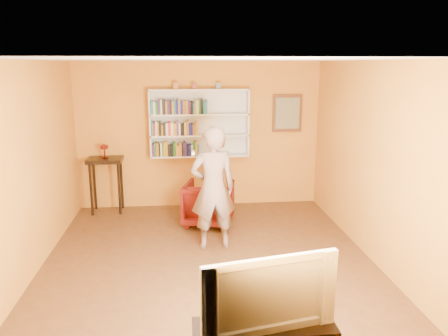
{
  "coord_description": "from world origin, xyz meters",
  "views": [
    {
      "loc": [
        -0.34,
        -5.56,
        2.65
      ],
      "look_at": [
        0.29,
        0.75,
        1.13
      ],
      "focal_mm": 35.0,
      "sensor_mm": 36.0,
      "label": 1
    }
  ],
  "objects_px": {
    "bookshelf": "(199,123)",
    "armchair": "(209,203)",
    "person": "(213,188)",
    "ruby_lustre": "(104,148)",
    "television": "(265,289)",
    "console_table": "(106,168)"
  },
  "relations": [
    {
      "from": "person",
      "to": "armchair",
      "type": "bearing_deg",
      "value": -96.93
    },
    {
      "from": "console_table",
      "to": "television",
      "type": "bearing_deg",
      "value": -65.51
    },
    {
      "from": "armchair",
      "to": "television",
      "type": "distance_m",
      "value": 3.72
    },
    {
      "from": "ruby_lustre",
      "to": "person",
      "type": "bearing_deg",
      "value": -44.74
    },
    {
      "from": "ruby_lustre",
      "to": "television",
      "type": "height_order",
      "value": "ruby_lustre"
    },
    {
      "from": "console_table",
      "to": "ruby_lustre",
      "type": "xyz_separation_m",
      "value": [
        0.0,
        -0.0,
        0.35
      ]
    },
    {
      "from": "person",
      "to": "ruby_lustre",
      "type": "bearing_deg",
      "value": -52.03
    },
    {
      "from": "armchair",
      "to": "person",
      "type": "distance_m",
      "value": 1.12
    },
    {
      "from": "ruby_lustre",
      "to": "television",
      "type": "distance_m",
      "value": 4.96
    },
    {
      "from": "armchair",
      "to": "television",
      "type": "height_order",
      "value": "television"
    },
    {
      "from": "console_table",
      "to": "person",
      "type": "bearing_deg",
      "value": -44.74
    },
    {
      "from": "bookshelf",
      "to": "person",
      "type": "bearing_deg",
      "value": -87.02
    },
    {
      "from": "ruby_lustre",
      "to": "person",
      "type": "xyz_separation_m",
      "value": [
        1.81,
        -1.79,
        -0.28
      ]
    },
    {
      "from": "console_table",
      "to": "ruby_lustre",
      "type": "distance_m",
      "value": 0.35
    },
    {
      "from": "console_table",
      "to": "person",
      "type": "relative_size",
      "value": 0.55
    },
    {
      "from": "bookshelf",
      "to": "armchair",
      "type": "xyz_separation_m",
      "value": [
        0.1,
        -0.97,
        -1.23
      ]
    },
    {
      "from": "bookshelf",
      "to": "television",
      "type": "xyz_separation_m",
      "value": [
        0.34,
        -4.66,
        -0.81
      ]
    },
    {
      "from": "television",
      "to": "ruby_lustre",
      "type": "bearing_deg",
      "value": 102.91
    },
    {
      "from": "ruby_lustre",
      "to": "person",
      "type": "distance_m",
      "value": 2.56
    },
    {
      "from": "armchair",
      "to": "person",
      "type": "bearing_deg",
      "value": 105.46
    },
    {
      "from": "bookshelf",
      "to": "ruby_lustre",
      "type": "bearing_deg",
      "value": -174.66
    },
    {
      "from": "console_table",
      "to": "ruby_lustre",
      "type": "relative_size",
      "value": 4.02
    }
  ]
}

